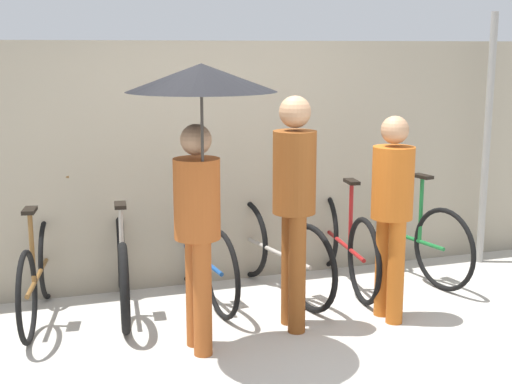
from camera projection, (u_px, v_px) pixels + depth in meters
The scene contains 12 objects.
ground_plane at pixel (297, 358), 4.92m from camera, with size 30.00×30.00×0.00m, color #B7B2A8.
back_wall at pixel (222, 163), 6.40m from camera, with size 11.30×0.12×2.16m.
parked_bicycle_0 at pixel (38, 273), 5.59m from camera, with size 0.48×1.63×1.06m.
parked_bicycle_1 at pixel (122, 265), 5.80m from camera, with size 0.44×1.72×1.03m.
parked_bicycle_2 at pixel (199, 255), 6.05m from camera, with size 0.44×1.73×0.99m.
parked_bicycle_3 at pixel (276, 250), 6.17m from camera, with size 0.51×1.75×0.99m.
parked_bicycle_4 at pixel (343, 241), 6.43m from camera, with size 0.44×1.81×1.01m.
parked_bicycle_5 at pixel (407, 235), 6.63m from camera, with size 0.49×1.67×1.02m.
pedestrian_leading at pixel (200, 131), 4.66m from camera, with size 0.98×0.98×2.01m.
pedestrian_center at pixel (294, 194), 5.25m from camera, with size 0.32×0.32×1.77m.
pedestrian_trailing at pixel (392, 203), 5.45m from camera, with size 0.32×0.32×1.60m.
awning_pole at pixel (487, 141), 6.88m from camera, with size 0.07×0.07×2.43m.
Camera 1 is at (-1.74, -4.26, 2.11)m, focal length 50.00 mm.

